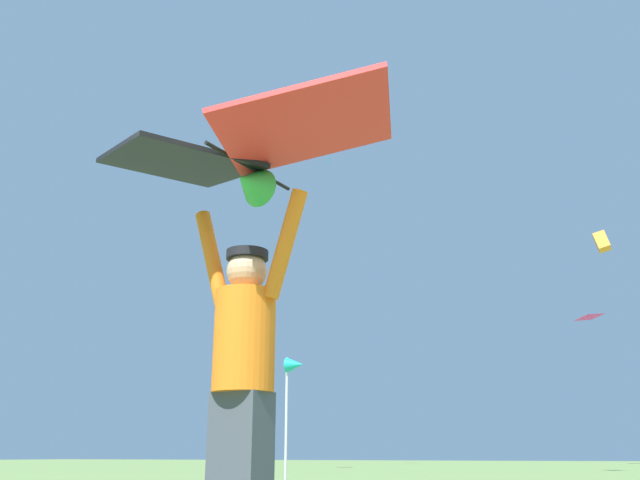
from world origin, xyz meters
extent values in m
cube|color=#424751|center=(-0.29, 0.17, 0.41)|extent=(0.32, 0.24, 0.82)
cylinder|color=orange|center=(-0.29, 0.17, 1.10)|extent=(0.38, 0.38, 0.56)
sphere|color=tan|center=(-0.29, 0.17, 1.49)|extent=(0.23, 0.23, 0.23)
cylinder|color=black|center=(-0.29, 0.17, 1.59)|extent=(0.27, 0.27, 0.05)
cylinder|color=orange|center=(-0.03, 0.13, 1.61)|extent=(0.29, 0.13, 0.62)
cylinder|color=orange|center=(-0.55, 0.20, 1.61)|extent=(0.29, 0.13, 0.62)
cylinder|color=black|center=(-0.29, 0.17, 2.14)|extent=(0.13, 0.79, 0.02)
cube|color=red|center=(0.16, -0.02, 2.24)|extent=(1.13, 1.04, 0.23)
cube|color=black|center=(-0.78, 0.11, 2.24)|extent=(1.22, 1.18, 0.23)
cone|color=green|center=(-0.29, 0.17, 2.04)|extent=(0.27, 0.23, 0.24)
cone|color=#19B2AD|center=(-11.92, 28.12, 17.35)|extent=(1.05, 1.06, 0.90)
cylinder|color=#117C79|center=(-11.92, 28.12, 16.45)|extent=(0.04, 0.04, 1.17)
cube|color=orange|center=(1.32, 34.67, 11.50)|extent=(0.84, 0.81, 1.20)
pyramid|color=#19B2AD|center=(-9.49, 15.47, 11.29)|extent=(0.89, 0.89, 0.20)
pyramid|color=#DB2393|center=(0.78, 19.35, 4.66)|extent=(0.74, 0.74, 0.18)
cylinder|color=silver|center=(-3.29, 6.52, 0.99)|extent=(0.04, 0.04, 1.98)
cone|color=#19B2AD|center=(-3.15, 6.52, 1.86)|extent=(0.28, 0.24, 0.24)
camera|label=1|loc=(1.60, -3.00, 0.50)|focal=37.49mm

